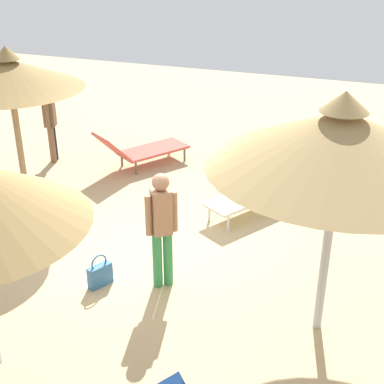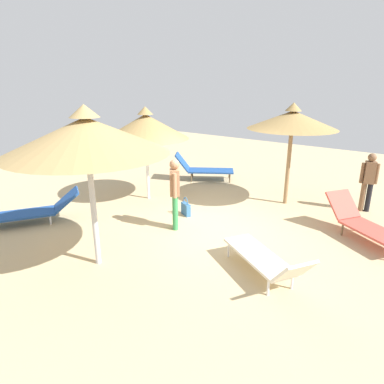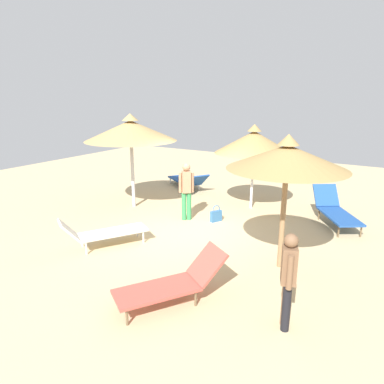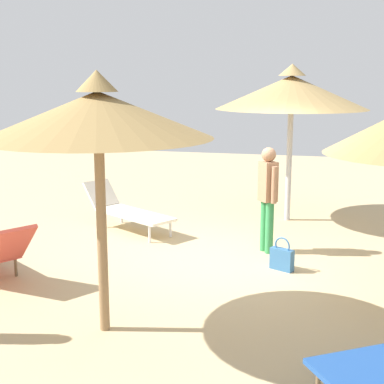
{
  "view_description": "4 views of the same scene",
  "coord_description": "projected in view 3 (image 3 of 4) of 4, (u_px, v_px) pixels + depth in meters",
  "views": [
    {
      "loc": [
        3.03,
        -6.18,
        4.44
      ],
      "look_at": [
        0.56,
        0.53,
        0.98
      ],
      "focal_mm": 50.57,
      "sensor_mm": 36.0,
      "label": 1
    },
    {
      "loc": [
        6.21,
        4.31,
        3.38
      ],
      "look_at": [
        0.38,
        -0.08,
        0.96
      ],
      "focal_mm": 31.72,
      "sensor_mm": 36.0,
      "label": 2
    },
    {
      "loc": [
        -4.65,
        7.65,
        3.53
      ],
      "look_at": [
        -0.15,
        0.29,
        1.12
      ],
      "focal_mm": 32.51,
      "sensor_mm": 36.0,
      "label": 3
    },
    {
      "loc": [
        -8.03,
        -1.4,
        2.73
      ],
      "look_at": [
        0.06,
        0.64,
        1.01
      ],
      "focal_mm": 51.75,
      "sensor_mm": 36.0,
      "label": 4
    }
  ],
  "objects": [
    {
      "name": "parasol_umbrella_near_right",
      "position": [
        287.0,
        157.0,
        6.8
      ],
      "size": [
        2.4,
        2.4,
        2.82
      ],
      "color": "olive",
      "rests_on": "ground"
    },
    {
      "name": "person_standing_near_left",
      "position": [
        186.0,
        188.0,
        9.97
      ],
      "size": [
        0.36,
        0.33,
        1.68
      ],
      "color": "#338C4C",
      "rests_on": "ground"
    },
    {
      "name": "lounge_chair_far_left",
      "position": [
        102.0,
        232.0,
        8.29
      ],
      "size": [
        1.53,
        2.03,
        0.8
      ],
      "color": "silver",
      "rests_on": "ground"
    },
    {
      "name": "lounge_chair_back",
      "position": [
        335.0,
        210.0,
        9.77
      ],
      "size": [
        1.69,
        2.08,
        0.95
      ],
      "color": "#1E478C",
      "rests_on": "ground"
    },
    {
      "name": "ground",
      "position": [
        193.0,
        230.0,
        9.59
      ],
      "size": [
        24.0,
        24.0,
        0.1
      ],
      "primitive_type": "cube",
      "color": "tan"
    },
    {
      "name": "parasol_umbrella_edge",
      "position": [
        131.0,
        131.0,
        10.77
      ],
      "size": [
        2.87,
        2.87,
        3.0
      ],
      "color": "#B2B2B7",
      "rests_on": "ground"
    },
    {
      "name": "handbag",
      "position": [
        216.0,
        215.0,
        10.03
      ],
      "size": [
        0.26,
        0.37,
        0.49
      ],
      "color": "#336699",
      "rests_on": "ground"
    },
    {
      "name": "lounge_chair_center",
      "position": [
        174.0,
        282.0,
        6.06
      ],
      "size": [
        1.62,
        2.01,
        0.87
      ],
      "color": "#CC4C3F",
      "rests_on": "ground"
    },
    {
      "name": "person_standing_front",
      "position": [
        288.0,
        277.0,
        5.25
      ],
      "size": [
        0.29,
        0.42,
        1.58
      ],
      "color": "brown",
      "rests_on": "ground"
    },
    {
      "name": "lounge_chair_far_right",
      "position": [
        188.0,
        180.0,
        13.57
      ],
      "size": [
        2.34,
        1.78,
        0.75
      ],
      "color": "#1E478C",
      "rests_on": "ground"
    },
    {
      "name": "parasol_umbrella_near_left",
      "position": [
        254.0,
        142.0,
        10.72
      ],
      "size": [
        2.44,
        2.44,
        2.69
      ],
      "color": "white",
      "rests_on": "ground"
    }
  ]
}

